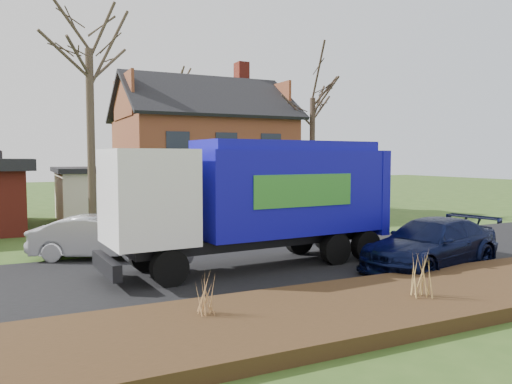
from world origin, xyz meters
name	(u,v)px	position (x,y,z in m)	size (l,w,h in m)	color
ground	(291,262)	(0.00, 0.00, 0.00)	(120.00, 120.00, 0.00)	#2C4918
road	(291,262)	(0.00, 0.00, 0.01)	(80.00, 7.00, 0.02)	black
mulch_verge	(407,300)	(0.00, -5.30, 0.15)	(80.00, 3.50, 0.30)	#302110
main_house	(194,146)	(1.49, 13.91, 4.03)	(12.95, 8.95, 9.26)	beige
garbage_truck	(260,194)	(-1.13, -0.07, 2.24)	(9.18, 3.00, 3.88)	black
silver_sedan	(99,237)	(-5.47, 3.32, 0.71)	(1.50, 4.30, 1.42)	#B9BBC1
navy_wagon	(431,244)	(3.37, -2.64, 0.75)	(2.11, 5.18, 1.50)	black
tree_front_west	(88,20)	(-5.08, 7.55, 8.87)	(3.62, 3.62, 10.76)	#443729
tree_front_east	(313,79)	(7.38, 10.49, 7.81)	(3.46, 3.46, 9.60)	#3F3026
tree_back	(174,67)	(2.95, 22.72, 10.10)	(3.82, 3.82, 12.11)	#413327
grass_clump_west	(206,294)	(-4.62, -4.75, 0.70)	(0.30, 0.25, 0.81)	#A97C4A
grass_clump_mid	(421,275)	(0.10, -5.63, 0.78)	(0.35, 0.29, 0.97)	#AE8A4D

